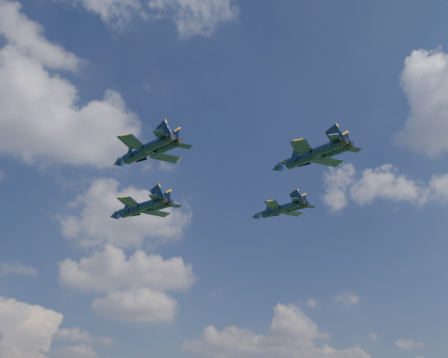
% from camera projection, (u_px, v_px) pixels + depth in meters
% --- Properties ---
extents(jet_lead, '(13.67, 16.76, 4.20)m').
position_uv_depth(jet_lead, '(133.00, 210.00, 115.53)').
color(jet_lead, black).
extents(jet_left, '(11.74, 15.59, 3.82)m').
position_uv_depth(jet_left, '(138.00, 154.00, 91.43)').
color(jet_left, black).
extents(jet_right, '(11.09, 14.83, 3.61)m').
position_uv_depth(jet_right, '(273.00, 211.00, 119.60)').
color(jet_right, black).
extents(jet_slot, '(11.79, 15.95, 3.86)m').
position_uv_depth(jet_slot, '(302.00, 159.00, 91.58)').
color(jet_slot, black).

